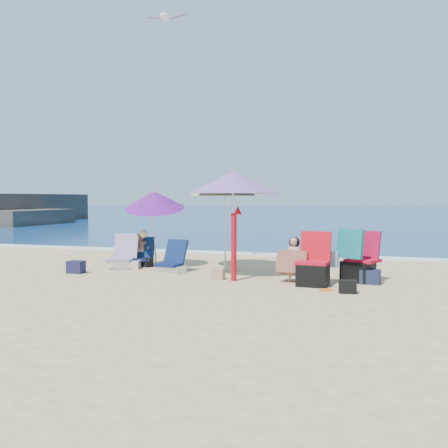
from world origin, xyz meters
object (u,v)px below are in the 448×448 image
(person_center, at_px, (293,260))
(chair_navy, at_px, (172,264))
(camp_chair_left, at_px, (313,269))
(umbrella_turquoise, at_px, (233,182))
(person_left, at_px, (142,249))
(camp_chair_right, at_px, (357,263))
(furled_umbrella, at_px, (235,240))
(seagull, at_px, (166,17))
(chair_rainbow, at_px, (126,259))
(umbrella_striped, at_px, (224,185))
(umbrella_blue, at_px, (154,200))

(person_center, bearing_deg, chair_navy, 169.27)
(camp_chair_left, distance_m, person_center, 0.50)
(umbrella_turquoise, bearing_deg, person_left, 161.44)
(camp_chair_right, height_order, person_left, camp_chair_right)
(furled_umbrella, height_order, chair_navy, furled_umbrella)
(furled_umbrella, relative_size, person_center, 1.67)
(person_center, bearing_deg, seagull, 161.02)
(camp_chair_right, bearing_deg, furled_umbrella, -165.79)
(chair_rainbow, bearing_deg, seagull, 13.43)
(umbrella_striped, height_order, person_left, umbrella_striped)
(umbrella_blue, distance_m, seagull, 4.19)
(seagull, bearing_deg, person_left, 161.85)
(umbrella_blue, relative_size, camp_chair_right, 1.86)
(camp_chair_right, bearing_deg, person_center, -160.40)
(camp_chair_left, xyz_separation_m, person_left, (-4.34, 1.58, 0.10))
(chair_navy, relative_size, chair_rainbow, 0.80)
(furled_umbrella, bearing_deg, person_left, 151.53)
(umbrella_blue, height_order, chair_rainbow, umbrella_blue)
(umbrella_turquoise, relative_size, seagull, 2.42)
(chair_rainbow, bearing_deg, furled_umbrella, -19.10)
(umbrella_turquoise, distance_m, camp_chair_left, 2.55)
(person_center, height_order, person_left, person_center)
(chair_navy, bearing_deg, umbrella_turquoise, -2.11)
(person_center, bearing_deg, person_left, 161.18)
(camp_chair_left, bearing_deg, seagull, 159.63)
(umbrella_striped, relative_size, camp_chair_right, 2.11)
(person_center, distance_m, person_left, 4.14)
(umbrella_blue, height_order, person_center, umbrella_blue)
(person_left, bearing_deg, camp_chair_left, -19.99)
(umbrella_turquoise, xyz_separation_m, furled_umbrella, (0.21, -0.64, -1.16))
(chair_navy, height_order, camp_chair_right, camp_chair_right)
(umbrella_blue, relative_size, chair_rainbow, 2.18)
(chair_navy, bearing_deg, seagull, 123.36)
(umbrella_turquoise, xyz_separation_m, camp_chair_right, (2.55, -0.05, -1.60))
(umbrella_striped, bearing_deg, person_center, -38.89)
(furled_umbrella, relative_size, person_left, 1.68)
(umbrella_blue, height_order, camp_chair_left, umbrella_blue)
(umbrella_striped, xyz_separation_m, person_left, (-2.03, -0.19, -1.54))
(furled_umbrella, xyz_separation_m, chair_navy, (-1.64, 0.70, -0.63))
(umbrella_blue, bearing_deg, camp_chair_left, -19.96)
(camp_chair_right, xyz_separation_m, person_center, (-1.19, -0.42, 0.05))
(furled_umbrella, relative_size, chair_navy, 2.07)
(umbrella_turquoise, height_order, person_center, umbrella_turquoise)
(furled_umbrella, height_order, camp_chair_left, furled_umbrella)
(camp_chair_left, height_order, seagull, seagull)
(furled_umbrella, bearing_deg, person_center, 8.33)
(camp_chair_right, bearing_deg, person_left, 169.89)
(person_center, xyz_separation_m, seagull, (-3.16, 1.08, 5.35))
(person_center, bearing_deg, chair_rainbow, 168.21)
(furled_umbrella, bearing_deg, camp_chair_left, -2.75)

